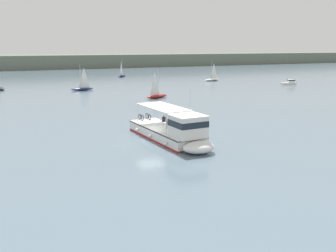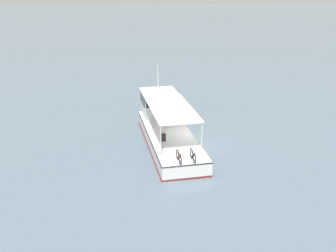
{
  "view_description": "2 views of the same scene",
  "coord_description": "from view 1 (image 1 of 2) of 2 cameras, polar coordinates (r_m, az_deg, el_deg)",
  "views": [
    {
      "loc": [
        -13.88,
        -33.74,
        9.15
      ],
      "look_at": [
        1.65,
        -0.69,
        1.4
      ],
      "focal_mm": 40.38,
      "sensor_mm": 36.0,
      "label": 1
    },
    {
      "loc": [
        5.65,
        25.8,
        11.5
      ],
      "look_at": [
        1.65,
        -0.69,
        1.4
      ],
      "focal_mm": 40.67,
      "sensor_mm": 36.0,
      "label": 2
    }
  ],
  "objects": [
    {
      "name": "distant_shoreline",
      "position": [
        169.74,
        -20.73,
        9.06
      ],
      "size": [
        400.0,
        28.0,
        5.49
      ],
      "primitive_type": "cube",
      "color": "#606B5B",
      "rests_on": "ground"
    },
    {
      "name": "sailboat_near_port",
      "position": [
        68.12,
        -1.71,
        4.72
      ],
      "size": [
        4.99,
        2.99,
        5.4
      ],
      "color": "maroon",
      "rests_on": "ground"
    },
    {
      "name": "ground_plane",
      "position": [
        37.62,
        -2.73,
        -2.11
      ],
      "size": [
        400.0,
        400.0,
        0.0
      ],
      "primitive_type": "plane",
      "color": "slate"
    },
    {
      "name": "ferry_main",
      "position": [
        36.54,
        0.75,
        -0.88
      ],
      "size": [
        4.04,
        12.97,
        5.32
      ],
      "color": "white",
      "rests_on": "ground"
    },
    {
      "name": "sailboat_horizon_west",
      "position": [
        81.82,
        -12.8,
        5.65
      ],
      "size": [
        4.92,
        1.9,
        5.4
      ],
      "color": "navy",
      "rests_on": "ground"
    },
    {
      "name": "sailboat_horizon_east",
      "position": [
        102.7,
        6.71,
        7.09
      ],
      "size": [
        4.96,
        2.15,
        5.4
      ],
      "color": "white",
      "rests_on": "ground"
    },
    {
      "name": "motorboat_outer_anchorage",
      "position": [
        96.08,
        17.86,
        6.27
      ],
      "size": [
        3.82,
        2.24,
        1.26
      ],
      "color": "white",
      "rests_on": "ground"
    },
    {
      "name": "sailboat_off_bow",
      "position": [
        116.48,
        -6.97,
        7.66
      ],
      "size": [
        4.1,
        4.61,
        5.4
      ],
      "color": "navy",
      "rests_on": "ground"
    }
  ]
}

